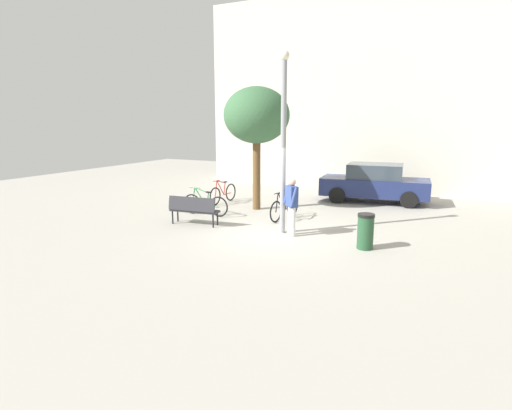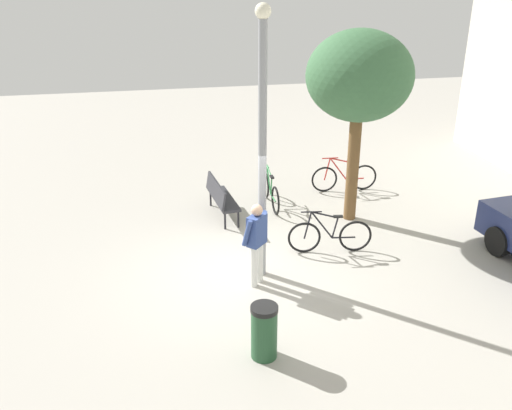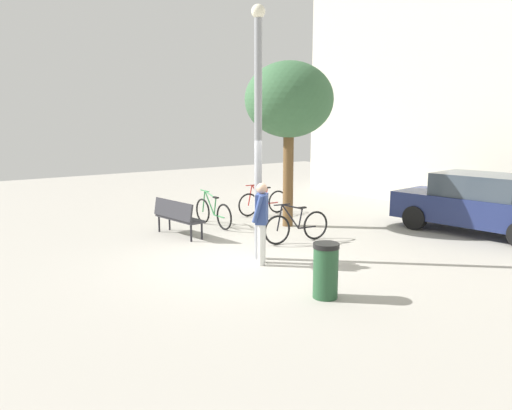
# 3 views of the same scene
# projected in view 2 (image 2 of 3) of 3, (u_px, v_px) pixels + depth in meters

# --- Properties ---
(ground_plane) EXTENTS (36.00, 36.00, 0.00)m
(ground_plane) POSITION_uv_depth(u_px,v_px,m) (242.00, 272.00, 11.38)
(ground_plane) COLOR #A8A399
(lamppost) EXTENTS (0.28, 0.28, 5.14)m
(lamppost) POSITION_uv_depth(u_px,v_px,m) (262.00, 137.00, 10.22)
(lamppost) COLOR gray
(lamppost) RESTS_ON ground_plane
(person_by_lamppost) EXTENTS (0.58, 0.58, 1.67)m
(person_by_lamppost) POSITION_uv_depth(u_px,v_px,m) (257.00, 239.00, 10.61)
(person_by_lamppost) COLOR white
(person_by_lamppost) RESTS_ON ground_plane
(park_bench) EXTENTS (1.64, 0.64, 0.92)m
(park_bench) POSITION_uv_depth(u_px,v_px,m) (220.00, 196.00, 13.64)
(park_bench) COLOR #2D2D33
(park_bench) RESTS_ON ground_plane
(plaza_tree) EXTENTS (2.38, 2.38, 4.46)m
(plaza_tree) POSITION_uv_depth(u_px,v_px,m) (359.00, 77.00, 12.41)
(plaza_tree) COLOR brown
(plaza_tree) RESTS_ON ground_plane
(bicycle_red) EXTENTS (0.16, 1.81, 0.97)m
(bicycle_red) POSITION_uv_depth(u_px,v_px,m) (344.00, 177.00, 15.26)
(bicycle_red) COLOR black
(bicycle_red) RESTS_ON ground_plane
(bicycle_green) EXTENTS (1.81, 0.08, 0.97)m
(bicycle_green) POSITION_uv_depth(u_px,v_px,m) (270.00, 191.00, 14.35)
(bicycle_green) COLOR black
(bicycle_green) RESTS_ON ground_plane
(bicycle_black) EXTENTS (0.30, 1.80, 0.97)m
(bicycle_black) POSITION_uv_depth(u_px,v_px,m) (329.00, 236.00, 12.03)
(bicycle_black) COLOR black
(bicycle_black) RESTS_ON ground_plane
(trash_bin) EXTENTS (0.43, 0.43, 0.93)m
(trash_bin) POSITION_uv_depth(u_px,v_px,m) (264.00, 331.00, 8.79)
(trash_bin) COLOR #234C2D
(trash_bin) RESTS_ON ground_plane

